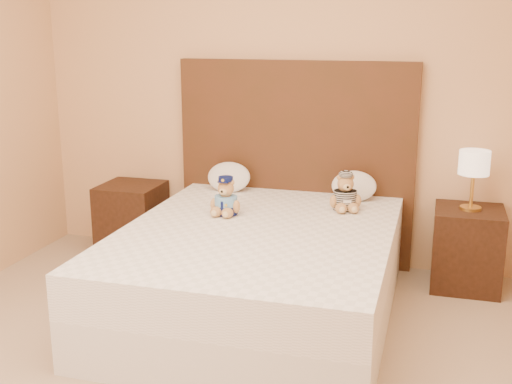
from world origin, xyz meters
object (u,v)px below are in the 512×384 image
at_px(bed, 257,272).
at_px(nightstand_left, 132,219).
at_px(teddy_police, 226,196).
at_px(lamp, 474,166).
at_px(pillow_left, 229,176).
at_px(pillow_right, 354,185).
at_px(teddy_prisoner, 345,192).
at_px(nightstand_right, 467,248).

relative_size(bed, nightstand_left, 3.64).
relative_size(nightstand_left, teddy_police, 2.20).
xyz_separation_m(bed, lamp, (1.25, 0.80, 0.57)).
height_order(bed, pillow_left, pillow_left).
relative_size(lamp, pillow_right, 1.28).
bearing_deg(pillow_right, teddy_prisoner, -94.17).
relative_size(pillow_left, pillow_right, 1.04).
xyz_separation_m(nightstand_right, teddy_police, (-1.53, -0.56, 0.40)).
bearing_deg(teddy_prisoner, lamp, -3.27).
distance_m(bed, pillow_right, 1.03).
xyz_separation_m(nightstand_left, nightstand_right, (2.50, 0.00, 0.00)).
distance_m(nightstand_right, teddy_police, 1.68).
relative_size(nightstand_right, lamp, 1.38).
relative_size(nightstand_left, lamp, 1.38).
height_order(bed, nightstand_left, same).
relative_size(lamp, pillow_left, 1.22).
bearing_deg(nightstand_right, pillow_left, 178.99).
xyz_separation_m(bed, nightstand_right, (1.25, 0.80, -0.00)).
relative_size(lamp, teddy_prisoner, 1.60).
height_order(nightstand_right, lamp, lamp).
bearing_deg(pillow_left, lamp, -1.01).
bearing_deg(nightstand_right, pillow_right, 177.81).
relative_size(nightstand_right, teddy_police, 2.20).
bearing_deg(teddy_police, pillow_right, 42.97).
height_order(bed, pillow_right, pillow_right).
bearing_deg(teddy_police, nightstand_left, 154.21).
relative_size(bed, teddy_police, 8.02).
xyz_separation_m(nightstand_left, teddy_prisoner, (1.70, -0.25, 0.40)).
xyz_separation_m(nightstand_right, lamp, (-0.00, 0.00, 0.57)).
bearing_deg(lamp, nightstand_left, 180.00).
bearing_deg(pillow_right, pillow_left, 180.00).
relative_size(teddy_police, pillow_left, 0.76).
relative_size(nightstand_right, pillow_left, 1.68).
bearing_deg(nightstand_right, teddy_police, -159.74).
xyz_separation_m(nightstand_left, pillow_right, (1.72, 0.03, 0.39)).
xyz_separation_m(teddy_police, pillow_right, (0.75, 0.59, -0.01)).
bearing_deg(teddy_prisoner, teddy_police, -177.07).
height_order(nightstand_left, pillow_left, pillow_left).
height_order(nightstand_left, pillow_right, pillow_right).
bearing_deg(pillow_left, nightstand_left, -177.83).
relative_size(teddy_prisoner, pillow_right, 0.79).
bearing_deg(pillow_right, bed, -119.31).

